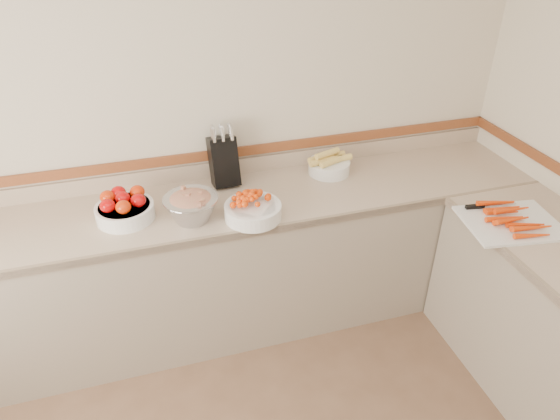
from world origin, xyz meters
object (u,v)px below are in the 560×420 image
object	(u,v)px
corn_bowl	(329,165)
cutting_board	(511,220)
cherry_tomato_bowl	(253,209)
tomato_bowl	(124,208)
rhubarb_bowl	(191,206)
knife_block	(224,160)

from	to	relation	value
corn_bowl	cutting_board	world-z (taller)	corn_bowl
corn_bowl	cutting_board	size ratio (longest dim) A/B	0.53
cherry_tomato_bowl	corn_bowl	xyz separation A→B (m)	(0.58, 0.37, 0.00)
tomato_bowl	rhubarb_bowl	bearing A→B (deg)	-18.66
rhubarb_bowl	cherry_tomato_bowl	bearing A→B (deg)	-13.43
knife_block	corn_bowl	world-z (taller)	knife_block
knife_block	cutting_board	xyz separation A→B (m)	(1.37, -0.87, -0.13)
tomato_bowl	corn_bowl	distance (m)	1.25
knife_block	corn_bowl	xyz separation A→B (m)	(0.65, -0.06, -0.10)
knife_block	cutting_board	bearing A→B (deg)	-32.52
rhubarb_bowl	cutting_board	distance (m)	1.70
tomato_bowl	corn_bowl	xyz separation A→B (m)	(1.24, 0.18, -0.01)
rhubarb_bowl	cutting_board	bearing A→B (deg)	-17.99
tomato_bowl	cutting_board	bearing A→B (deg)	-18.11
cutting_board	cherry_tomato_bowl	bearing A→B (deg)	160.93
knife_block	cutting_board	size ratio (longest dim) A/B	0.71
tomato_bowl	knife_block	bearing A→B (deg)	21.43
rhubarb_bowl	corn_bowl	bearing A→B (deg)	17.97
cherry_tomato_bowl	cutting_board	size ratio (longest dim) A/B	0.57
cutting_board	knife_block	bearing A→B (deg)	147.48
tomato_bowl	corn_bowl	world-z (taller)	corn_bowl
tomato_bowl	rhubarb_bowl	xyz separation A→B (m)	(0.34, -0.12, 0.02)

